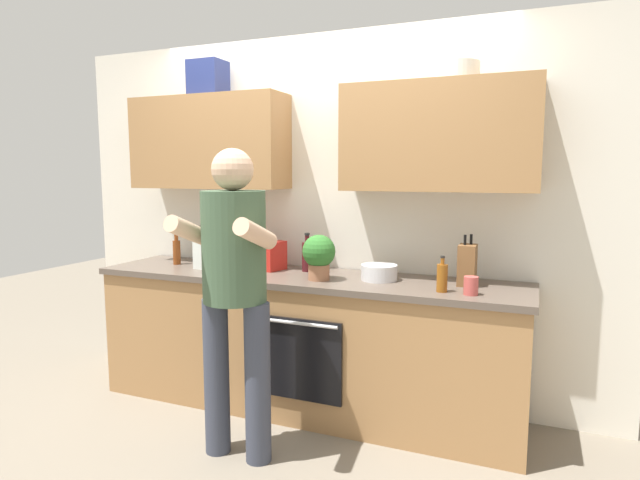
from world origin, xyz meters
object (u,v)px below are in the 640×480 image
bottle_vinegar (177,251)px  cup_ceramic (471,286)px  bottle_soda (223,252)px  bottle_wine (307,256)px  grocery_bag_crisps (265,255)px  grocery_bag_produce (213,251)px  mixing_bowl (379,272)px  bottle_syrup (442,277)px  knife_block (467,265)px  person_standing (234,279)px  bottle_juice (247,247)px  bottle_water (201,248)px  potted_herb (319,255)px

bottle_vinegar → cup_ceramic: size_ratio=2.40×
bottle_soda → bottle_wine: bearing=31.1°
bottle_wine → grocery_bag_crisps: (-0.30, -0.03, -0.01)m
grocery_bag_produce → mixing_bowl: bearing=1.6°
bottle_vinegar → bottle_soda: bearing=-19.2°
bottle_syrup → grocery_bag_crisps: size_ratio=0.82×
knife_block → bottle_wine: bearing=177.2°
person_standing → cup_ceramic: bearing=25.1°
bottle_juice → bottle_wine: (0.50, -0.05, -0.02)m
bottle_syrup → knife_block: size_ratio=0.67×
cup_ceramic → mixing_bowl: bearing=160.9°
bottle_wine → bottle_water: size_ratio=0.95×
bottle_vinegar → bottle_syrup: 1.94m
person_standing → bottle_wine: (0.05, 0.84, 0.01)m
person_standing → bottle_water: bearing=133.3°
bottle_soda → bottle_wine: 0.56m
bottle_soda → knife_block: size_ratio=1.14×
bottle_syrup → person_standing: bearing=-151.0°
bottle_juice → knife_block: knife_block is taller
bottle_wine → bottle_soda: bearing=-148.9°
grocery_bag_produce → grocery_bag_crisps: size_ratio=0.95×
bottle_soda → potted_herb: (0.66, 0.05, 0.01)m
knife_block → bottle_water: bearing=177.8°
bottle_juice → bottle_soda: bottle_soda is taller
bottle_soda → grocery_bag_crisps: 0.31m
bottle_water → grocery_bag_crisps: (0.57, -0.06, -0.01)m
bottle_water → bottle_syrup: bottle_water is taller
bottle_wine → bottle_syrup: bottle_wine is taller
person_standing → bottle_vinegar: bearing=141.9°
cup_ceramic → mixing_bowl: cup_ceramic is taller
person_standing → potted_herb: bearing=68.5°
bottle_water → grocery_bag_produce: (0.21, -0.16, 0.01)m
knife_block → grocery_bag_produce: size_ratio=1.28×
person_standing → knife_block: size_ratio=5.58×
bottle_syrup → knife_block: 0.26m
mixing_bowl → grocery_bag_crisps: 0.84m
mixing_bowl → knife_block: bearing=5.2°
bottle_soda → bottle_syrup: 1.43m
person_standing → mixing_bowl: person_standing is taller
person_standing → bottle_syrup: 1.15m
knife_block → grocery_bag_crisps: 1.36m
bottle_water → mixing_bowl: bottle_water is taller
bottle_wine → mixing_bowl: bearing=-10.6°
bottle_juice → grocery_bag_crisps: size_ratio=1.21×
bottle_juice → grocery_bag_crisps: bearing=-23.6°
knife_block → potted_herb: bearing=-167.9°
bottle_juice → grocery_bag_crisps: 0.21m
mixing_bowl → person_standing: bearing=-128.3°
bottle_wine → grocery_bag_produce: size_ratio=1.10×
potted_herb → mixing_bowl: bearing=21.7°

